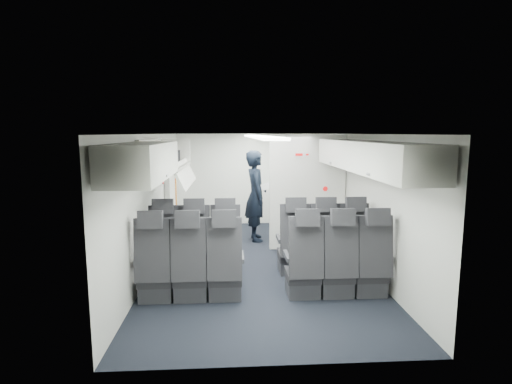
{
  "coord_description": "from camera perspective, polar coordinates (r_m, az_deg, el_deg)",
  "views": [
    {
      "loc": [
        -0.43,
        -6.45,
        2.17
      ],
      "look_at": [
        0.0,
        0.4,
        1.15
      ],
      "focal_mm": 28.0,
      "sensor_mm": 36.0,
      "label": 1
    }
  ],
  "objects": [
    {
      "name": "cabin_shell",
      "position": [
        6.55,
        0.22,
        -0.74
      ],
      "size": [
        3.41,
        6.01,
        2.16
      ],
      "color": "black",
      "rests_on": "ground"
    },
    {
      "name": "papers",
      "position": [
        7.99,
        1.36,
        0.78
      ],
      "size": [
        0.19,
        0.06,
        0.13
      ],
      "primitive_type": "cube",
      "rotation": [
        0.0,
        0.0,
        0.22
      ],
      "color": "white",
      "rests_on": "flight_attendant"
    },
    {
      "name": "seat_row_mid",
      "position": [
        5.34,
        1.25,
        -10.88
      ],
      "size": [
        3.33,
        0.56,
        1.24
      ],
      "color": "black",
      "rests_on": "cabin_shell"
    },
    {
      "name": "seat_row_front",
      "position": [
        6.19,
        0.54,
        -8.13
      ],
      "size": [
        3.33,
        0.56,
        1.24
      ],
      "color": "black",
      "rests_on": "cabin_shell"
    },
    {
      "name": "carry_on_bag",
      "position": [
        6.26,
        -12.6,
        4.87
      ],
      "size": [
        0.37,
        0.28,
        0.21
      ],
      "primitive_type": "cube",
      "rotation": [
        0.0,
        0.0,
        -0.1
      ],
      "color": "black",
      "rests_on": "overhead_bin_left_front_open"
    },
    {
      "name": "flight_attendant",
      "position": [
        8.05,
        -0.02,
        -0.53
      ],
      "size": [
        0.49,
        0.7,
        1.83
      ],
      "primitive_type": "imported",
      "rotation": [
        0.0,
        0.0,
        1.65
      ],
      "color": "black",
      "rests_on": "ground"
    },
    {
      "name": "overhead_bin_left_rear",
      "position": [
        4.57,
        -15.9,
        4.25
      ],
      "size": [
        0.53,
        1.8,
        0.4
      ],
      "color": "silver",
      "rests_on": "cabin_shell"
    },
    {
      "name": "overhead_bin_left_front_open",
      "position": [
        6.3,
        -12.87,
        4.3
      ],
      "size": [
        0.64,
        1.7,
        0.72
      ],
      "color": "#9E9E93",
      "rests_on": "cabin_shell"
    },
    {
      "name": "boarding_door",
      "position": [
        8.18,
        -12.04,
        -0.28
      ],
      "size": [
        0.12,
        1.27,
        1.86
      ],
      "color": "silver",
      "rests_on": "cabin_shell"
    },
    {
      "name": "overhead_bin_right_front",
      "position": [
        6.47,
        12.89,
        5.5
      ],
      "size": [
        0.53,
        1.7,
        0.4
      ],
      "color": "silver",
      "rests_on": "cabin_shell"
    },
    {
      "name": "overhead_bin_right_rear",
      "position": [
        4.82,
        18.76,
        4.33
      ],
      "size": [
        0.53,
        1.8,
        0.4
      ],
      "color": "silver",
      "rests_on": "cabin_shell"
    },
    {
      "name": "galley_unit",
      "position": [
        9.35,
        4.93,
        0.92
      ],
      "size": [
        0.85,
        0.52,
        1.9
      ],
      "color": "#939399",
      "rests_on": "cabin_shell"
    },
    {
      "name": "bulkhead_partition",
      "position": [
        7.47,
        7.33,
        -0.05
      ],
      "size": [
        1.4,
        0.15,
        2.13
      ],
      "color": "silver",
      "rests_on": "cabin_shell"
    }
  ]
}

